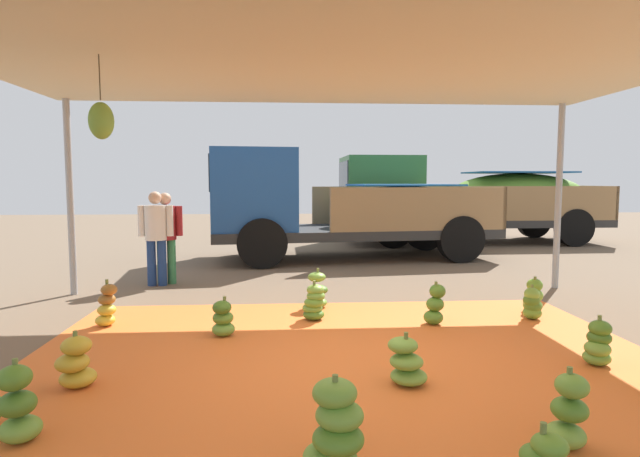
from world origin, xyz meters
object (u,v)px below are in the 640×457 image
(banana_bunch_0, at_px, (314,303))
(banana_bunch_1, at_px, (598,344))
(banana_bunch_12, at_px, (223,319))
(worker_0, at_px, (166,231))
(banana_bunch_3, at_px, (568,413))
(banana_bunch_7, at_px, (76,364))
(banana_bunch_5, at_px, (534,296))
(banana_bunch_8, at_px, (335,430))
(banana_bunch_14, at_px, (406,363))
(banana_bunch_13, at_px, (532,304))
(banana_bunch_10, at_px, (435,306))
(worker_1, at_px, (156,231))
(cargo_truck_main, at_px, (339,206))
(cargo_truck_far, at_px, (464,198))
(banana_bunch_9, at_px, (107,306))
(banana_bunch_6, at_px, (18,407))
(banana_bunch_4, at_px, (317,291))

(banana_bunch_0, distance_m, banana_bunch_1, 3.11)
(banana_bunch_12, distance_m, worker_0, 3.45)
(banana_bunch_3, relative_size, banana_bunch_7, 1.10)
(banana_bunch_3, height_order, banana_bunch_5, banana_bunch_3)
(worker_0, bearing_deg, banana_bunch_7, -86.64)
(banana_bunch_8, distance_m, banana_bunch_14, 1.48)
(banana_bunch_3, bearing_deg, banana_bunch_14, 126.09)
(banana_bunch_13, bearing_deg, banana_bunch_10, -173.79)
(banana_bunch_1, distance_m, worker_1, 6.53)
(banana_bunch_8, relative_size, cargo_truck_main, 0.09)
(banana_bunch_0, distance_m, banana_bunch_5, 2.92)
(banana_bunch_14, bearing_deg, banana_bunch_0, 107.63)
(banana_bunch_10, relative_size, cargo_truck_far, 0.07)
(banana_bunch_5, height_order, banana_bunch_12, banana_bunch_5)
(banana_bunch_3, height_order, banana_bunch_9, banana_bunch_9)
(banana_bunch_10, bearing_deg, cargo_truck_main, 96.28)
(cargo_truck_far, relative_size, worker_1, 4.64)
(banana_bunch_6, xyz_separation_m, banana_bunch_14, (2.77, 0.80, -0.06))
(banana_bunch_8, bearing_deg, cargo_truck_far, 67.42)
(banana_bunch_0, relative_size, banana_bunch_5, 1.06)
(cargo_truck_main, bearing_deg, banana_bunch_0, -99.25)
(banana_bunch_10, relative_size, cargo_truck_main, 0.08)
(banana_bunch_0, distance_m, cargo_truck_main, 5.29)
(banana_bunch_1, bearing_deg, cargo_truck_main, 103.94)
(banana_bunch_1, xyz_separation_m, banana_bunch_14, (-1.89, -0.32, -0.02))
(banana_bunch_3, xyz_separation_m, banana_bunch_7, (-3.56, 1.20, -0.02))
(banana_bunch_3, relative_size, cargo_truck_main, 0.08)
(banana_bunch_8, bearing_deg, banana_bunch_4, 88.09)
(banana_bunch_0, bearing_deg, banana_bunch_1, -34.83)
(banana_bunch_3, bearing_deg, banana_bunch_1, 52.51)
(banana_bunch_10, xyz_separation_m, banana_bunch_13, (1.27, 0.14, -0.04))
(banana_bunch_14, bearing_deg, banana_bunch_9, 147.61)
(banana_bunch_12, distance_m, worker_1, 3.35)
(banana_bunch_3, relative_size, banana_bunch_5, 1.13)
(banana_bunch_5, xyz_separation_m, cargo_truck_far, (1.75, 7.77, 1.04))
(banana_bunch_7, bearing_deg, banana_bunch_6, -90.79)
(banana_bunch_0, xyz_separation_m, banana_bunch_1, (2.55, -1.78, -0.01))
(banana_bunch_1, height_order, banana_bunch_8, banana_bunch_8)
(banana_bunch_5, bearing_deg, banana_bunch_9, -176.67)
(banana_bunch_3, relative_size, banana_bunch_10, 1.01)
(banana_bunch_9, bearing_deg, banana_bunch_8, -53.61)
(banana_bunch_0, distance_m, banana_bunch_4, 0.63)
(banana_bunch_1, bearing_deg, banana_bunch_13, 84.57)
(banana_bunch_0, height_order, worker_0, worker_0)
(banana_bunch_7, xyz_separation_m, cargo_truck_far, (6.75, 9.97, 1.04))
(banana_bunch_6, distance_m, banana_bunch_13, 5.53)
(banana_bunch_0, bearing_deg, banana_bunch_14, -72.37)
(banana_bunch_0, height_order, banana_bunch_7, banana_bunch_0)
(banana_bunch_14, bearing_deg, banana_bunch_4, 102.32)
(banana_bunch_4, distance_m, banana_bunch_10, 1.65)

